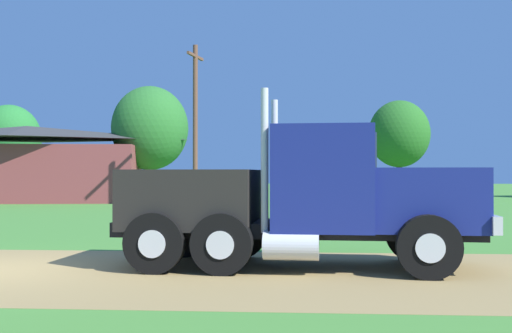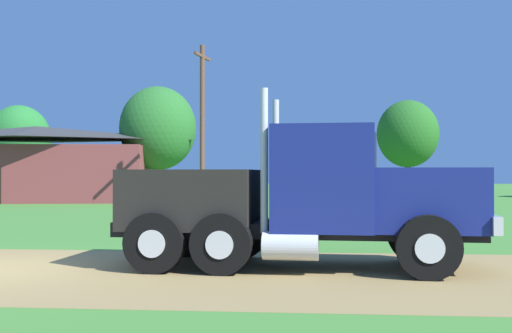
# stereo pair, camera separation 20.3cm
# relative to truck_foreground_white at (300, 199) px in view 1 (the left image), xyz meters

# --- Properties ---
(truck_foreground_white) EXTENTS (7.23, 3.00, 3.40)m
(truck_foreground_white) POSITION_rel_truck_foreground_white_xyz_m (0.00, 0.00, 0.00)
(truck_foreground_white) COLOR black
(truck_foreground_white) RESTS_ON ground_plane
(shed_building) EXTENTS (15.37, 8.16, 4.88)m
(shed_building) POSITION_rel_truck_foreground_white_xyz_m (-17.45, 26.53, 1.02)
(shed_building) COLOR brown
(shed_building) RESTS_ON ground_plane
(utility_pole_near) EXTENTS (0.55, 2.19, 8.73)m
(utility_pole_near) POSITION_rel_truck_foreground_white_xyz_m (-5.59, 20.82, 3.30)
(utility_pole_near) COLOR brown
(utility_pole_near) RESTS_ON ground_plane
(tree_left) EXTENTS (4.92, 4.92, 7.30)m
(tree_left) POSITION_rel_truck_foreground_white_xyz_m (-23.08, 35.81, 3.26)
(tree_left) COLOR #513823
(tree_left) RESTS_ON ground_plane
(tree_mid) EXTENTS (5.09, 5.09, 7.65)m
(tree_mid) POSITION_rel_truck_foreground_white_xyz_m (-9.96, 28.61, 3.51)
(tree_mid) COLOR #513823
(tree_mid) RESTS_ON ground_plane
(tree_right) EXTENTS (4.53, 4.53, 7.26)m
(tree_right) POSITION_rel_truck_foreground_white_xyz_m (7.39, 34.64, 3.43)
(tree_right) COLOR #513823
(tree_right) RESTS_ON ground_plane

